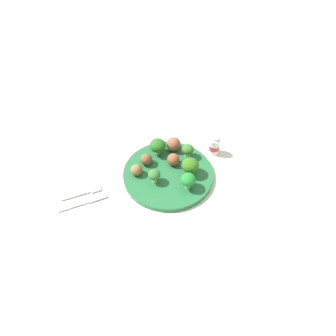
% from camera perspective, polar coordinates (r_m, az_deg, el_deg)
% --- Properties ---
extents(ground_plane, '(4.00, 4.00, 0.00)m').
position_cam_1_polar(ground_plane, '(1.02, 0.00, -1.36)').
color(ground_plane, silver).
extents(plate, '(0.28, 0.28, 0.02)m').
position_cam_1_polar(plate, '(1.01, 0.00, -1.07)').
color(plate, '#236638').
rests_on(plate, ground_plane).
extents(broccoli_floret_mid_left, '(0.05, 0.05, 0.06)m').
position_cam_1_polar(broccoli_floret_mid_left, '(0.98, 3.90, 0.45)').
color(broccoli_floret_mid_left, '#90CC68').
rests_on(broccoli_floret_mid_left, plate).
extents(broccoli_floret_back_left, '(0.05, 0.05, 0.06)m').
position_cam_1_polar(broccoli_floret_back_left, '(1.04, -1.81, 3.94)').
color(broccoli_floret_back_left, '#9FCA7C').
rests_on(broccoli_floret_back_left, plate).
extents(broccoli_floret_mid_right, '(0.04, 0.04, 0.05)m').
position_cam_1_polar(broccoli_floret_mid_right, '(1.04, 3.47, 3.20)').
color(broccoli_floret_mid_right, '#9FC36C').
rests_on(broccoli_floret_mid_right, plate).
extents(broccoli_floret_back_right, '(0.04, 0.04, 0.05)m').
position_cam_1_polar(broccoli_floret_back_right, '(0.96, -2.43, -1.26)').
color(broccoli_floret_back_right, '#ACD076').
rests_on(broccoli_floret_back_right, plate).
extents(broccoli_floret_far_rim, '(0.04, 0.04, 0.05)m').
position_cam_1_polar(broccoli_floret_far_rim, '(0.95, 3.55, -2.10)').
color(broccoli_floret_far_rim, '#8DC47C').
rests_on(broccoli_floret_far_rim, plate).
extents(meatball_near_rim, '(0.04, 0.04, 0.04)m').
position_cam_1_polar(meatball_near_rim, '(1.02, 0.94, 1.49)').
color(meatball_near_rim, brown).
rests_on(meatball_near_rim, plate).
extents(meatball_back_right, '(0.04, 0.04, 0.04)m').
position_cam_1_polar(meatball_back_right, '(1.02, -3.84, 1.53)').
color(meatball_back_right, brown).
rests_on(meatball_back_right, plate).
extents(meatball_mid_left, '(0.05, 0.05, 0.05)m').
position_cam_1_polar(meatball_mid_left, '(1.06, 0.98, 4.19)').
color(meatball_mid_left, brown).
rests_on(meatball_mid_left, plate).
extents(meatball_front_right, '(0.04, 0.04, 0.04)m').
position_cam_1_polar(meatball_front_right, '(1.00, -5.55, -0.34)').
color(meatball_front_right, brown).
rests_on(meatball_front_right, plate).
extents(napkin, '(0.17, 0.12, 0.01)m').
position_cam_1_polar(napkin, '(0.99, -14.86, -5.24)').
color(napkin, white).
rests_on(napkin, ground_plane).
extents(fork, '(0.12, 0.03, 0.01)m').
position_cam_1_polar(fork, '(1.00, -14.61, -4.15)').
color(fork, silver).
rests_on(fork, napkin).
extents(knife, '(0.15, 0.03, 0.01)m').
position_cam_1_polar(knife, '(0.98, -14.38, -5.75)').
color(knife, white).
rests_on(knife, napkin).
extents(yogurt_bottle, '(0.03, 0.03, 0.07)m').
position_cam_1_polar(yogurt_bottle, '(1.08, 8.13, 3.85)').
color(yogurt_bottle, white).
rests_on(yogurt_bottle, ground_plane).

